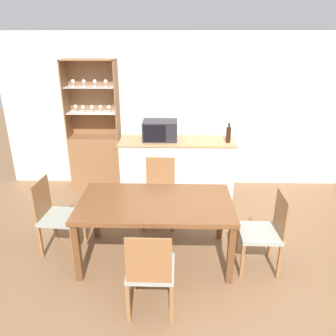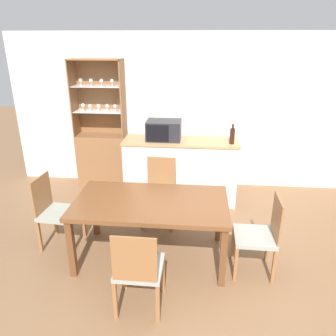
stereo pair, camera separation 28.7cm
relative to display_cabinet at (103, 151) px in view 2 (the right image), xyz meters
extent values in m
plane|color=brown|center=(1.83, -2.42, -0.62)|extent=(18.00, 18.00, 0.00)
cube|color=silver|center=(1.83, 0.21, 0.65)|extent=(6.80, 0.06, 2.55)
cube|color=silver|center=(1.38, -0.49, -0.14)|extent=(1.72, 0.52, 0.97)
cube|color=tan|center=(1.38, -0.49, 0.36)|extent=(1.75, 0.55, 0.03)
cube|color=brown|center=(0.00, -0.01, -0.17)|extent=(0.84, 0.37, 0.91)
cube|color=brown|center=(0.00, 0.17, 0.91)|extent=(0.84, 0.02, 1.23)
cube|color=brown|center=(-0.41, -0.01, 0.91)|extent=(0.02, 0.37, 1.23)
cube|color=brown|center=(0.41, -0.01, 0.91)|extent=(0.02, 0.37, 1.23)
cube|color=brown|center=(0.00, -0.01, 1.51)|extent=(0.84, 0.37, 0.02)
cube|color=white|center=(0.00, -0.01, 0.70)|extent=(0.79, 0.33, 0.01)
cube|color=white|center=(0.00, -0.01, 1.10)|extent=(0.79, 0.33, 0.01)
cylinder|color=white|center=(-0.28, 0.01, 0.70)|extent=(0.04, 0.04, 0.01)
cylinder|color=white|center=(-0.28, 0.01, 0.73)|extent=(0.01, 0.01, 0.06)
sphere|color=white|center=(-0.28, 0.01, 0.79)|extent=(0.06, 0.06, 0.06)
cylinder|color=white|center=(-0.26, -0.04, 1.11)|extent=(0.04, 0.04, 0.01)
cylinder|color=white|center=(-0.26, -0.04, 1.14)|extent=(0.01, 0.01, 0.06)
sphere|color=white|center=(-0.26, -0.04, 1.19)|extent=(0.06, 0.06, 0.06)
cylinder|color=white|center=(-0.14, -0.05, 0.70)|extent=(0.04, 0.04, 0.01)
cylinder|color=white|center=(-0.14, -0.05, 0.73)|extent=(0.01, 0.01, 0.06)
sphere|color=white|center=(-0.14, -0.05, 0.79)|extent=(0.06, 0.06, 0.06)
cylinder|color=white|center=(-0.09, -0.05, 1.11)|extent=(0.04, 0.04, 0.01)
cylinder|color=white|center=(-0.09, -0.05, 1.14)|extent=(0.01, 0.01, 0.06)
sphere|color=white|center=(-0.09, -0.05, 1.19)|extent=(0.06, 0.06, 0.06)
cylinder|color=white|center=(0.00, -0.03, 0.70)|extent=(0.04, 0.04, 0.01)
cylinder|color=white|center=(0.00, -0.03, 0.73)|extent=(0.01, 0.01, 0.06)
sphere|color=white|center=(0.00, -0.03, 0.79)|extent=(0.06, 0.06, 0.06)
cylinder|color=white|center=(0.09, -0.05, 1.11)|extent=(0.04, 0.04, 0.01)
cylinder|color=white|center=(0.09, -0.05, 1.14)|extent=(0.01, 0.01, 0.06)
sphere|color=white|center=(0.09, -0.05, 1.19)|extent=(0.06, 0.06, 0.06)
cylinder|color=white|center=(0.14, -0.01, 0.70)|extent=(0.04, 0.04, 0.01)
cylinder|color=white|center=(0.14, -0.01, 0.73)|extent=(0.01, 0.01, 0.06)
sphere|color=white|center=(0.14, -0.01, 0.79)|extent=(0.06, 0.06, 0.06)
cylinder|color=white|center=(0.26, -0.06, 1.11)|extent=(0.04, 0.04, 0.01)
cylinder|color=white|center=(0.26, -0.06, 1.14)|extent=(0.01, 0.01, 0.06)
sphere|color=white|center=(0.26, -0.06, 1.19)|extent=(0.06, 0.06, 0.06)
cylinder|color=white|center=(0.28, -0.02, 0.70)|extent=(0.04, 0.04, 0.01)
cylinder|color=white|center=(0.28, -0.02, 0.73)|extent=(0.01, 0.01, 0.06)
sphere|color=white|center=(0.28, -0.02, 0.79)|extent=(0.06, 0.06, 0.06)
cube|color=brown|center=(1.14, -2.01, 0.10)|extent=(1.73, 0.96, 0.05)
cube|color=brown|center=(0.34, -2.43, -0.27)|extent=(0.07, 0.07, 0.69)
cube|color=brown|center=(1.94, -2.43, -0.27)|extent=(0.07, 0.07, 0.69)
cube|color=brown|center=(0.34, -1.59, -0.27)|extent=(0.07, 0.07, 0.69)
cube|color=brown|center=(1.94, -1.59, -0.27)|extent=(0.07, 0.07, 0.69)
cube|color=#999E93|center=(-0.01, -1.87, -0.18)|extent=(0.47, 0.47, 0.05)
cube|color=#936038|center=(-0.22, -1.85, 0.07)|extent=(0.05, 0.40, 0.45)
cube|color=#936038|center=(0.20, -1.69, -0.41)|extent=(0.04, 0.04, 0.42)
cube|color=#936038|center=(0.17, -2.08, -0.41)|extent=(0.04, 0.04, 0.42)
cube|color=#936038|center=(-0.19, -1.66, -0.41)|extent=(0.04, 0.04, 0.42)
cube|color=#936038|center=(-0.22, -2.05, -0.41)|extent=(0.04, 0.04, 0.42)
cube|color=#999E93|center=(2.29, -2.16, -0.18)|extent=(0.44, 0.44, 0.05)
cube|color=#936038|center=(2.50, -2.16, 0.07)|extent=(0.02, 0.40, 0.45)
cube|color=#936038|center=(2.09, -2.35, -0.41)|extent=(0.04, 0.04, 0.42)
cube|color=#936038|center=(2.10, -1.96, -0.41)|extent=(0.04, 0.04, 0.42)
cube|color=#936038|center=(2.49, -2.36, -0.41)|extent=(0.04, 0.04, 0.42)
cube|color=#936038|center=(2.49, -1.96, -0.41)|extent=(0.04, 0.04, 0.42)
cube|color=#999E93|center=(1.14, -2.78, -0.18)|extent=(0.44, 0.44, 0.05)
cube|color=#936038|center=(1.14, -2.99, 0.07)|extent=(0.40, 0.02, 0.45)
cube|color=#936038|center=(0.94, -2.58, -0.41)|extent=(0.04, 0.04, 0.42)
cube|color=#936038|center=(1.34, -2.59, -0.41)|extent=(0.04, 0.04, 0.42)
cube|color=#936038|center=(0.94, -2.98, -0.41)|extent=(0.04, 0.04, 0.42)
cube|color=#936038|center=(1.34, -2.98, -0.41)|extent=(0.04, 0.04, 0.42)
cube|color=#999E93|center=(1.14, -1.25, -0.18)|extent=(0.46, 0.46, 0.05)
cube|color=#936038|center=(1.15, -1.04, 0.07)|extent=(0.40, 0.04, 0.45)
cube|color=#936038|center=(1.33, -1.45, -0.41)|extent=(0.04, 0.04, 0.42)
cube|color=#936038|center=(0.93, -1.43, -0.41)|extent=(0.04, 0.04, 0.42)
cube|color=#936038|center=(1.35, -1.06, -0.41)|extent=(0.04, 0.04, 0.42)
cube|color=#936038|center=(0.95, -1.04, -0.41)|extent=(0.04, 0.04, 0.42)
cube|color=#232328|center=(1.12, -0.46, 0.52)|extent=(0.52, 0.38, 0.29)
cube|color=black|center=(1.05, -0.66, 0.52)|extent=(0.33, 0.01, 0.25)
cylinder|color=black|center=(2.14, -0.58, 0.49)|extent=(0.07, 0.07, 0.23)
cylinder|color=black|center=(2.14, -0.58, 0.64)|extent=(0.03, 0.03, 0.07)
camera|label=1|loc=(1.36, -5.27, 1.83)|focal=35.00mm
camera|label=2|loc=(1.65, -5.25, 1.83)|focal=35.00mm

